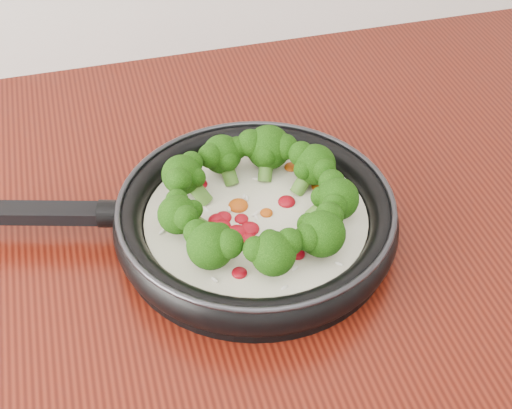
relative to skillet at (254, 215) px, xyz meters
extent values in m
cylinder|color=black|center=(0.00, 0.00, -0.03)|extent=(0.37, 0.37, 0.01)
torus|color=black|center=(0.00, 0.00, 0.00)|extent=(0.39, 0.39, 0.03)
torus|color=#2D2D33|center=(0.00, 0.00, 0.02)|extent=(0.38, 0.38, 0.01)
cube|color=black|center=(-0.23, 0.07, 0.00)|extent=(0.19, 0.08, 0.02)
cylinder|color=black|center=(-0.15, 0.04, 0.00)|extent=(0.04, 0.04, 0.03)
cylinder|color=white|center=(0.00, 0.00, -0.01)|extent=(0.31, 0.31, 0.02)
ellipsoid|color=maroon|center=(-0.04, -0.01, 0.00)|extent=(0.03, 0.03, 0.01)
ellipsoid|color=maroon|center=(-0.01, -0.02, 0.00)|extent=(0.03, 0.03, 0.01)
ellipsoid|color=#BE4A0C|center=(0.08, 0.03, 0.00)|extent=(0.02, 0.02, 0.01)
ellipsoid|color=maroon|center=(-0.03, -0.02, 0.00)|extent=(0.03, 0.03, 0.01)
ellipsoid|color=maroon|center=(-0.02, 0.00, 0.00)|extent=(0.02, 0.02, 0.01)
ellipsoid|color=#BE4A0C|center=(-0.01, 0.02, 0.00)|extent=(0.03, 0.03, 0.01)
ellipsoid|color=maroon|center=(-0.03, 0.00, 0.00)|extent=(0.02, 0.02, 0.01)
ellipsoid|color=maroon|center=(-0.02, -0.04, 0.00)|extent=(0.02, 0.02, 0.01)
ellipsoid|color=#BE4A0C|center=(0.06, 0.07, 0.00)|extent=(0.02, 0.02, 0.01)
ellipsoid|color=maroon|center=(-0.04, 0.00, 0.00)|extent=(0.02, 0.02, 0.01)
ellipsoid|color=maroon|center=(0.05, -0.07, 0.00)|extent=(0.03, 0.03, 0.01)
ellipsoid|color=#BE4A0C|center=(0.10, -0.01, 0.00)|extent=(0.03, 0.03, 0.01)
ellipsoid|color=maroon|center=(0.03, -0.07, 0.00)|extent=(0.02, 0.02, 0.01)
ellipsoid|color=maroon|center=(-0.05, 0.07, 0.00)|extent=(0.02, 0.02, 0.01)
ellipsoid|color=#BE4A0C|center=(0.01, 0.00, 0.00)|extent=(0.02, 0.02, 0.01)
ellipsoid|color=maroon|center=(0.04, 0.01, 0.00)|extent=(0.02, 0.02, 0.01)
ellipsoid|color=maroon|center=(-0.04, -0.08, 0.00)|extent=(0.02, 0.02, 0.01)
ellipsoid|color=white|center=(0.06, -0.10, 0.00)|extent=(0.01, 0.01, 0.00)
ellipsoid|color=white|center=(-0.10, 0.00, 0.00)|extent=(0.01, 0.01, 0.00)
ellipsoid|color=white|center=(-0.05, 0.02, 0.00)|extent=(0.01, 0.01, 0.00)
ellipsoid|color=white|center=(-0.04, 0.05, 0.00)|extent=(0.00, 0.01, 0.00)
ellipsoid|color=white|center=(0.00, -0.01, 0.00)|extent=(0.01, 0.01, 0.00)
ellipsoid|color=white|center=(-0.06, -0.08, 0.00)|extent=(0.01, 0.01, 0.00)
ellipsoid|color=white|center=(-0.01, -0.05, 0.00)|extent=(0.00, 0.01, 0.00)
ellipsoid|color=white|center=(0.07, -0.02, 0.00)|extent=(0.01, 0.01, 0.00)
ellipsoid|color=white|center=(0.09, 0.04, 0.00)|extent=(0.01, 0.01, 0.00)
ellipsoid|color=white|center=(-0.05, -0.04, 0.00)|extent=(0.01, 0.01, 0.00)
ellipsoid|color=white|center=(0.00, 0.00, 0.00)|extent=(0.01, 0.01, 0.00)
ellipsoid|color=white|center=(0.02, -0.09, 0.00)|extent=(0.01, 0.01, 0.00)
ellipsoid|color=white|center=(0.10, 0.01, 0.00)|extent=(0.01, 0.01, 0.00)
ellipsoid|color=white|center=(0.00, -0.11, 0.00)|extent=(0.01, 0.01, 0.00)
ellipsoid|color=white|center=(0.06, 0.03, 0.00)|extent=(0.01, 0.01, 0.00)
ellipsoid|color=white|center=(0.00, 0.00, 0.00)|extent=(0.01, 0.01, 0.00)
ellipsoid|color=white|center=(0.00, 0.03, 0.00)|extent=(0.01, 0.01, 0.00)
ellipsoid|color=white|center=(0.00, -0.04, 0.00)|extent=(0.01, 0.00, 0.00)
ellipsoid|color=white|center=(0.00, 0.03, 0.00)|extent=(0.01, 0.01, 0.00)
ellipsoid|color=white|center=(-0.03, 0.02, 0.00)|extent=(0.01, 0.01, 0.00)
ellipsoid|color=white|center=(-0.02, -0.01, 0.00)|extent=(0.01, 0.01, 0.00)
ellipsoid|color=white|center=(-0.01, -0.02, 0.00)|extent=(0.01, 0.01, 0.00)
ellipsoid|color=white|center=(0.00, 0.00, 0.00)|extent=(0.01, 0.01, 0.00)
ellipsoid|color=white|center=(0.02, 0.06, 0.00)|extent=(0.01, 0.01, 0.00)
cylinder|color=#52822A|center=(0.07, -0.02, 0.01)|extent=(0.04, 0.03, 0.03)
sphere|color=black|center=(0.09, -0.03, 0.03)|extent=(0.06, 0.06, 0.05)
sphere|color=black|center=(0.09, -0.01, 0.04)|extent=(0.04, 0.04, 0.03)
sphere|color=black|center=(0.08, -0.04, 0.03)|extent=(0.03, 0.03, 0.03)
sphere|color=black|center=(0.07, -0.02, 0.03)|extent=(0.03, 0.03, 0.02)
cylinder|color=#52822A|center=(0.07, 0.03, 0.01)|extent=(0.04, 0.03, 0.03)
sphere|color=black|center=(0.08, 0.04, 0.03)|extent=(0.06, 0.06, 0.05)
sphere|color=black|center=(0.07, 0.05, 0.04)|extent=(0.04, 0.04, 0.03)
sphere|color=black|center=(0.09, 0.02, 0.03)|extent=(0.03, 0.03, 0.03)
sphere|color=black|center=(0.07, 0.03, 0.03)|extent=(0.03, 0.03, 0.02)
cylinder|color=#52822A|center=(0.03, 0.06, 0.01)|extent=(0.03, 0.04, 0.04)
sphere|color=black|center=(0.04, 0.08, 0.03)|extent=(0.07, 0.07, 0.05)
sphere|color=black|center=(0.02, 0.08, 0.04)|extent=(0.04, 0.04, 0.03)
sphere|color=black|center=(0.06, 0.07, 0.03)|extent=(0.04, 0.04, 0.03)
sphere|color=black|center=(0.03, 0.06, 0.03)|extent=(0.03, 0.03, 0.03)
cylinder|color=#52822A|center=(-0.01, 0.07, 0.01)|extent=(0.02, 0.03, 0.03)
sphere|color=black|center=(-0.02, 0.08, 0.03)|extent=(0.06, 0.06, 0.05)
sphere|color=black|center=(-0.03, 0.08, 0.03)|extent=(0.04, 0.04, 0.03)
sphere|color=black|center=(0.00, 0.08, 0.03)|extent=(0.03, 0.03, 0.03)
sphere|color=black|center=(-0.01, 0.07, 0.03)|extent=(0.03, 0.03, 0.02)
cylinder|color=#52822A|center=(-0.05, 0.04, 0.01)|extent=(0.04, 0.03, 0.04)
sphere|color=black|center=(-0.07, 0.05, 0.03)|extent=(0.06, 0.06, 0.05)
sphere|color=black|center=(-0.08, 0.04, 0.04)|extent=(0.04, 0.04, 0.03)
sphere|color=black|center=(-0.06, 0.07, 0.04)|extent=(0.03, 0.03, 0.03)
sphere|color=black|center=(-0.06, 0.04, 0.03)|extent=(0.03, 0.03, 0.02)
cylinder|color=#52822A|center=(-0.07, 0.00, 0.01)|extent=(0.03, 0.02, 0.03)
sphere|color=black|center=(-0.09, -0.01, 0.03)|extent=(0.05, 0.05, 0.04)
sphere|color=black|center=(-0.08, -0.02, 0.04)|extent=(0.03, 0.03, 0.03)
sphere|color=black|center=(-0.08, 0.01, 0.03)|extent=(0.03, 0.03, 0.03)
sphere|color=black|center=(-0.07, 0.00, 0.03)|extent=(0.03, 0.03, 0.02)
cylinder|color=#52822A|center=(-0.05, -0.05, 0.01)|extent=(0.04, 0.03, 0.04)
sphere|color=black|center=(-0.06, -0.06, 0.03)|extent=(0.06, 0.06, 0.05)
sphere|color=black|center=(-0.05, -0.07, 0.04)|extent=(0.04, 0.04, 0.03)
sphere|color=black|center=(-0.07, -0.05, 0.03)|extent=(0.04, 0.04, 0.03)
sphere|color=black|center=(-0.05, -0.05, 0.03)|extent=(0.03, 0.03, 0.02)
cylinder|color=#52822A|center=(0.00, -0.07, 0.01)|extent=(0.02, 0.04, 0.04)
sphere|color=black|center=(0.00, -0.09, 0.03)|extent=(0.06, 0.06, 0.05)
sphere|color=black|center=(0.01, -0.09, 0.04)|extent=(0.04, 0.04, 0.03)
sphere|color=black|center=(-0.02, -0.09, 0.04)|extent=(0.03, 0.03, 0.03)
sphere|color=black|center=(0.00, -0.07, 0.03)|extent=(0.03, 0.03, 0.02)
cylinder|color=#52822A|center=(0.04, -0.06, 0.01)|extent=(0.03, 0.04, 0.04)
sphere|color=black|center=(0.05, -0.08, 0.03)|extent=(0.06, 0.06, 0.05)
sphere|color=black|center=(0.06, -0.06, 0.04)|extent=(0.04, 0.04, 0.03)
sphere|color=black|center=(0.03, -0.08, 0.04)|extent=(0.04, 0.04, 0.03)
sphere|color=black|center=(0.04, -0.06, 0.03)|extent=(0.03, 0.03, 0.02)
camera|label=1|loc=(-0.16, -0.58, 0.55)|focal=51.14mm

